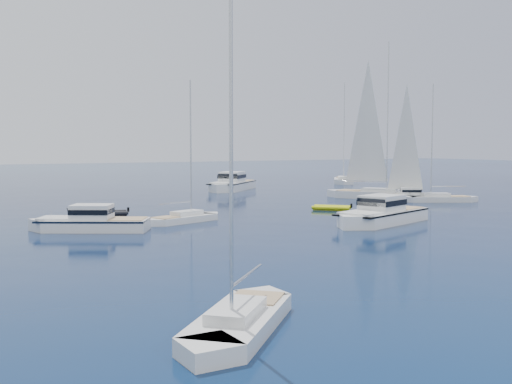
% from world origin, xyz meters
% --- Properties ---
extents(ground, '(400.00, 400.00, 0.00)m').
position_xyz_m(ground, '(0.00, 0.00, 0.00)').
color(ground, '#082852').
rests_on(ground, ground).
extents(motor_cruiser_centre, '(12.54, 7.42, 3.15)m').
position_xyz_m(motor_cruiser_centre, '(5.91, 12.80, 0.00)').
color(motor_cruiser_centre, white).
rests_on(motor_cruiser_centre, ground).
extents(motor_cruiser_far_r, '(7.70, 6.25, 2.02)m').
position_xyz_m(motor_cruiser_far_r, '(24.32, 28.19, 0.00)').
color(motor_cruiser_far_r, white).
rests_on(motor_cruiser_far_r, ground).
extents(motor_cruiser_far_l, '(10.35, 7.84, 2.67)m').
position_xyz_m(motor_cruiser_far_l, '(-16.98, 20.79, 0.00)').
color(motor_cruiser_far_l, silver).
rests_on(motor_cruiser_far_l, ground).
extents(motor_cruiser_distant, '(12.49, 12.22, 3.51)m').
position_xyz_m(motor_cruiser_distant, '(12.87, 54.08, 0.00)').
color(motor_cruiser_distant, white).
rests_on(motor_cruiser_distant, ground).
extents(sailboat_fore, '(8.51, 8.58, 14.10)m').
position_xyz_m(sailboat_fore, '(-19.01, -8.14, 0.00)').
color(sailboat_fore, silver).
rests_on(sailboat_fore, ground).
extents(sailboat_mid_r, '(9.89, 7.01, 14.51)m').
position_xyz_m(sailboat_mid_r, '(25.81, 25.20, 0.00)').
color(sailboat_mid_r, silver).
rests_on(sailboat_mid_r, ground).
extents(sailboat_centre, '(9.04, 5.09, 12.91)m').
position_xyz_m(sailboat_centre, '(-8.31, 22.24, 0.00)').
color(sailboat_centre, white).
rests_on(sailboat_centre, ground).
extents(sailboat_sails_r, '(10.37, 13.54, 20.22)m').
position_xyz_m(sailboat_sails_r, '(22.28, 32.47, 0.00)').
color(sailboat_sails_r, white).
rests_on(sailboat_sails_r, ground).
extents(sailboat_sails_far, '(10.04, 11.87, 18.26)m').
position_xyz_m(sailboat_sails_far, '(38.40, 59.96, 0.00)').
color(sailboat_sails_far, white).
rests_on(sailboat_sails_far, ground).
extents(tender_yellow, '(4.44, 4.49, 0.95)m').
position_xyz_m(tender_yellow, '(9.02, 23.95, 0.00)').
color(tender_yellow, '#DAE40D').
rests_on(tender_yellow, ground).
extents(tender_grey_far, '(4.23, 2.76, 0.95)m').
position_xyz_m(tender_grey_far, '(-12.75, 30.43, 0.00)').
color(tender_grey_far, black).
rests_on(tender_grey_far, ground).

